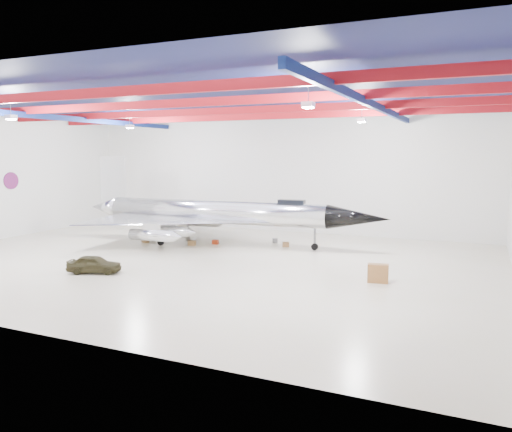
% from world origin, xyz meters
% --- Properties ---
extents(floor, '(40.00, 40.00, 0.00)m').
position_xyz_m(floor, '(0.00, 0.00, 0.00)').
color(floor, beige).
rests_on(floor, ground).
extents(wall_back, '(40.00, 0.00, 40.00)m').
position_xyz_m(wall_back, '(0.00, 15.00, 5.50)').
color(wall_back, silver).
rests_on(wall_back, floor).
extents(ceiling, '(40.00, 40.00, 0.00)m').
position_xyz_m(ceiling, '(0.00, 0.00, 11.00)').
color(ceiling, '#0A0F38').
rests_on(ceiling, wall_back).
extents(ceiling_structure, '(39.50, 29.50, 1.08)m').
position_xyz_m(ceiling_structure, '(0.00, 0.00, 10.32)').
color(ceiling_structure, maroon).
rests_on(ceiling_structure, ceiling).
extents(wall_roundel, '(0.10, 1.50, 1.50)m').
position_xyz_m(wall_roundel, '(-19.94, 2.00, 5.00)').
color(wall_roundel, '#B21414').
rests_on(wall_roundel, wall_left).
extents(jet_aircraft, '(26.24, 15.94, 7.15)m').
position_xyz_m(jet_aircraft, '(-2.01, 6.35, 2.35)').
color(jet_aircraft, silver).
rests_on(jet_aircraft, floor).
extents(jeep, '(3.52, 2.39, 1.11)m').
position_xyz_m(jeep, '(-3.84, -5.76, 0.56)').
color(jeep, '#332E19').
rests_on(jeep, floor).
extents(desk, '(1.25, 0.76, 1.07)m').
position_xyz_m(desk, '(12.67, -0.96, 0.54)').
color(desk, brown).
rests_on(desk, floor).
extents(crate_ply, '(0.61, 0.54, 0.37)m').
position_xyz_m(crate_ply, '(-7.48, 4.37, 0.18)').
color(crate_ply, olive).
rests_on(crate_ply, floor).
extents(toolbox_red, '(0.58, 0.51, 0.35)m').
position_xyz_m(toolbox_red, '(-1.78, 6.08, 0.18)').
color(toolbox_red, maroon).
rests_on(toolbox_red, floor).
extents(parts_bin, '(0.66, 0.59, 0.38)m').
position_xyz_m(parts_bin, '(3.94, 7.28, 0.19)').
color(parts_bin, olive).
rests_on(parts_bin, floor).
extents(crate_small, '(0.41, 0.33, 0.29)m').
position_xyz_m(crate_small, '(-7.43, 5.35, 0.14)').
color(crate_small, '#59595B').
rests_on(crate_small, floor).
extents(oil_barrel, '(0.62, 0.53, 0.39)m').
position_xyz_m(oil_barrel, '(-3.21, 4.77, 0.19)').
color(oil_barrel, olive).
rests_on(oil_barrel, floor).
extents(spares_box, '(0.47, 0.47, 0.39)m').
position_xyz_m(spares_box, '(2.49, 8.57, 0.20)').
color(spares_box, '#59595B').
rests_on(spares_box, floor).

